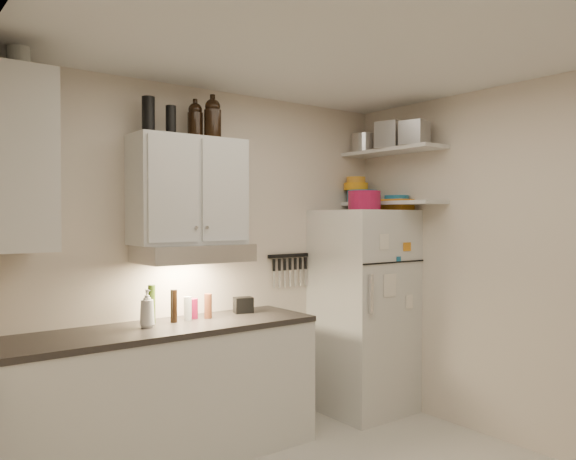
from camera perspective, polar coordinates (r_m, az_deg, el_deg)
ceiling at (r=3.23m, az=6.42°, el=18.79°), size 3.20×3.00×0.02m
back_wall at (r=4.32m, az=-7.56°, el=-3.22°), size 3.20×0.02×2.60m
left_wall at (r=2.32m, az=-24.19°, el=-7.18°), size 0.02×3.00×2.60m
right_wall at (r=4.36m, az=21.95°, el=-3.26°), size 0.02×3.00×2.60m
base_cabinet at (r=3.96m, az=-12.44°, el=-16.34°), size 2.10×0.60×0.88m
countertop at (r=3.85m, az=-12.47°, el=-9.80°), size 2.10×0.62×0.04m
upper_cabinet at (r=4.01m, az=-10.08°, el=3.93°), size 0.80×0.33×0.75m
side_cabinet at (r=3.52m, az=-25.86°, el=6.25°), size 0.33×0.55×1.00m
range_hood at (r=3.96m, az=-9.63°, el=-2.33°), size 0.76×0.46×0.12m
fridge at (r=4.85m, az=7.68°, el=-8.09°), size 0.70×0.68×1.70m
shelf_hi at (r=4.87m, az=10.55°, el=7.88°), size 0.30×0.95×0.03m
shelf_lo at (r=4.84m, az=10.53°, el=2.70°), size 0.30×0.95×0.03m
knife_strip at (r=4.68m, az=0.09°, el=-2.62°), size 0.42×0.02×0.03m
dutch_oven at (r=4.60m, az=7.76°, el=2.99°), size 0.29×0.29×0.15m
book_stack at (r=4.88m, az=10.85°, el=2.53°), size 0.26×0.31×0.09m
spice_jar at (r=4.85m, az=8.84°, el=2.62°), size 0.07×0.07×0.11m
stock_pot at (r=5.15m, az=7.80°, el=8.66°), size 0.25×0.25×0.17m
tin_a at (r=4.82m, az=10.35°, el=9.43°), size 0.26×0.25×0.22m
tin_b at (r=4.64m, az=12.73°, el=9.57°), size 0.23×0.23×0.19m
bowl_teal at (r=5.04m, az=7.56°, el=3.43°), size 0.27×0.27×0.11m
bowl_orange at (r=5.06m, az=6.92°, el=4.40°), size 0.22×0.22×0.06m
bowl_yellow at (r=5.07m, az=6.92°, el=5.07°), size 0.17×0.17×0.05m
plates at (r=4.88m, az=10.98°, el=3.17°), size 0.25×0.25×0.05m
growler_a at (r=4.10m, az=-9.40°, el=10.95°), size 0.14×0.14×0.26m
growler_b at (r=4.09m, az=-7.66°, el=11.20°), size 0.14×0.14×0.29m
thermos_a at (r=3.99m, az=-11.81°, el=10.83°), size 0.08×0.08×0.20m
thermos_b at (r=3.96m, az=-14.00°, el=11.24°), size 0.10×0.10×0.25m
side_jar at (r=3.65m, az=-25.69°, el=15.41°), size 0.15×0.15×0.17m
soap_bottle at (r=3.80m, az=-14.12°, el=-7.53°), size 0.11×0.11×0.28m
pepper_mill at (r=4.07m, az=-8.12°, el=-7.65°), size 0.07×0.07×0.17m
oil_bottle at (r=3.93m, az=-13.68°, el=-7.34°), size 0.06×0.06×0.26m
vinegar_bottle at (r=3.95m, az=-11.52°, el=-7.57°), size 0.05×0.05×0.23m
clear_bottle at (r=4.01m, az=-10.16°, el=-7.85°), size 0.07×0.07×0.17m
red_jar at (r=4.07m, az=-9.64°, el=-7.88°), size 0.09×0.09×0.14m
caddy at (r=4.27m, az=-4.56°, el=-7.60°), size 0.16×0.13×0.12m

